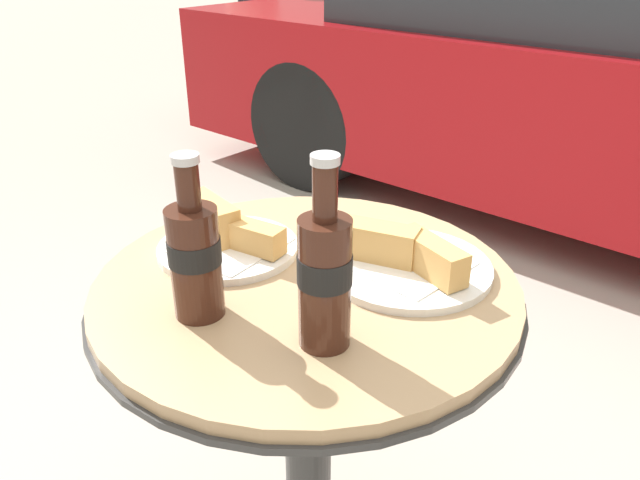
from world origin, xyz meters
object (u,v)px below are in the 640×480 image
object	(u,v)px
bistro_table	(308,394)
lunch_plate_far	(404,259)
cola_bottle_right	(195,255)
lunch_plate_near	(227,238)
cola_bottle_left	(325,275)

from	to	relation	value
bistro_table	lunch_plate_far	xyz separation A→B (m)	(0.09, 0.11, 0.23)
cola_bottle_right	lunch_plate_near	world-z (taller)	cola_bottle_right
cola_bottle_left	lunch_plate_far	world-z (taller)	cola_bottle_left
cola_bottle_left	lunch_plate_near	size ratio (longest dim) A/B	1.10
cola_bottle_left	cola_bottle_right	distance (m)	0.17
cola_bottle_left	cola_bottle_right	xyz separation A→B (m)	(-0.16, -0.06, -0.01)
lunch_plate_near	lunch_plate_far	xyz separation A→B (m)	(0.25, 0.12, -0.00)
lunch_plate_far	cola_bottle_left	bearing A→B (deg)	-82.96
cola_bottle_left	bistro_table	bearing A→B (deg)	140.28
lunch_plate_near	lunch_plate_far	bearing A→B (deg)	26.68
bistro_table	lunch_plate_far	world-z (taller)	lunch_plate_far
bistro_table	cola_bottle_left	distance (m)	0.35
lunch_plate_near	cola_bottle_left	bearing A→B (deg)	-17.42
bistro_table	lunch_plate_near	xyz separation A→B (m)	(-0.15, -0.01, 0.24)
bistro_table	cola_bottle_left	size ratio (longest dim) A/B	3.20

